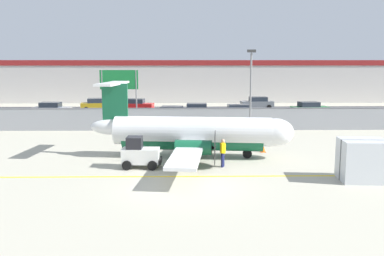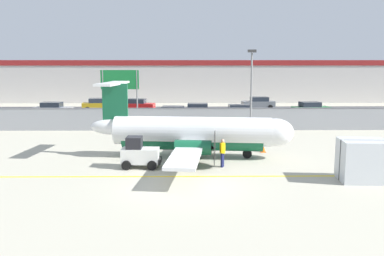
{
  "view_description": "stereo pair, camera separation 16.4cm",
  "coord_description": "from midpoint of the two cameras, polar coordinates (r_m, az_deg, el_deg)",
  "views": [
    {
      "loc": [
        0.17,
        -20.9,
        6.27
      ],
      "look_at": [
        0.67,
        7.85,
        1.8
      ],
      "focal_mm": 40.0,
      "sensor_mm": 36.0,
      "label": 1
    },
    {
      "loc": [
        0.33,
        -20.9,
        6.27
      ],
      "look_at": [
        0.67,
        7.85,
        1.8
      ],
      "focal_mm": 40.0,
      "sensor_mm": 36.0,
      "label": 2
    }
  ],
  "objects": [
    {
      "name": "ground_plane",
      "position": [
        23.75,
        -1.26,
        -6.47
      ],
      "size": [
        140.0,
        140.0,
        0.01
      ],
      "color": "#B2AD99"
    },
    {
      "name": "perimeter_fence",
      "position": [
        39.24,
        -1.04,
        1.29
      ],
      "size": [
        98.0,
        0.1,
        2.1
      ],
      "color": "gray",
      "rests_on": "ground"
    },
    {
      "name": "parking_lot_strip",
      "position": [
        50.78,
        -0.95,
        1.81
      ],
      "size": [
        98.0,
        17.0,
        0.12
      ],
      "color": "#38383A",
      "rests_on": "ground"
    },
    {
      "name": "background_building",
      "position": [
        68.96,
        -0.89,
        6.33
      ],
      "size": [
        91.0,
        8.1,
        6.5
      ],
      "color": "#BCB7B2",
      "rests_on": "ground"
    },
    {
      "name": "commuter_airplane",
      "position": [
        28.13,
        0.67,
        -0.72
      ],
      "size": [
        13.52,
        16.08,
        4.92
      ],
      "rotation": [
        0.0,
        0.0,
        -0.11
      ],
      "color": "white",
      "rests_on": "ground"
    },
    {
      "name": "baggage_tug",
      "position": [
        25.66,
        -6.83,
        -3.41
      ],
      "size": [
        2.37,
        1.45,
        1.88
      ],
      "rotation": [
        0.0,
        0.0,
        -0.03
      ],
      "color": "silver",
      "rests_on": "ground"
    },
    {
      "name": "ground_crew_worker",
      "position": [
        25.71,
        4.26,
        -3.13
      ],
      "size": [
        0.44,
        0.54,
        1.7
      ],
      "rotation": [
        0.0,
        0.0,
        5.92
      ],
      "color": "#191E4C",
      "rests_on": "ground"
    },
    {
      "name": "cargo_container",
      "position": [
        24.44,
        22.02,
        -4.03
      ],
      "size": [
        2.54,
        2.16,
        2.2
      ],
      "rotation": [
        0.0,
        0.0,
        -0.07
      ],
      "color": "silver",
      "rests_on": "ground"
    },
    {
      "name": "traffic_cone_near_left",
      "position": [
        31.02,
        6.52,
        -2.29
      ],
      "size": [
        0.36,
        0.36,
        0.64
      ],
      "color": "orange",
      "rests_on": "ground"
    },
    {
      "name": "traffic_cone_near_right",
      "position": [
        30.32,
        9.64,
        -2.62
      ],
      "size": [
        0.36,
        0.36,
        0.64
      ],
      "color": "orange",
      "rests_on": "ground"
    },
    {
      "name": "parked_car_0",
      "position": [
        51.46,
        -17.97,
        2.41
      ],
      "size": [
        4.26,
        2.13,
        1.58
      ],
      "rotation": [
        0.0,
        0.0,
        -0.04
      ],
      "color": "gray",
      "rests_on": "parking_lot_strip"
    },
    {
      "name": "parked_car_1",
      "position": [
        55.45,
        -12.21,
        3.07
      ],
      "size": [
        4.38,
        2.41,
        1.58
      ],
      "rotation": [
        0.0,
        0.0,
        0.13
      ],
      "color": "#B28C19",
      "rests_on": "parking_lot_strip"
    },
    {
      "name": "parked_car_2",
      "position": [
        53.92,
        -7.21,
        3.04
      ],
      "size": [
        4.38,
        2.41,
        1.58
      ],
      "rotation": [
        0.0,
        0.0,
        -0.13
      ],
      "color": "red",
      "rests_on": "parking_lot_strip"
    },
    {
      "name": "parked_car_3",
      "position": [
        44.54,
        -2.62,
        1.89
      ],
      "size": [
        4.36,
        2.35,
        1.58
      ],
      "rotation": [
        0.0,
        0.0,
        3.04
      ],
      "color": "navy",
      "rests_on": "parking_lot_strip"
    },
    {
      "name": "parked_car_4",
      "position": [
        47.42,
        0.72,
        2.33
      ],
      "size": [
        4.27,
        2.14,
        1.58
      ],
      "rotation": [
        0.0,
        0.0,
        3.1
      ],
      "color": "slate",
      "rests_on": "parking_lot_strip"
    },
    {
      "name": "parked_car_5",
      "position": [
        46.57,
        6.24,
        2.15
      ],
      "size": [
        4.26,
        2.13,
        1.58
      ],
      "rotation": [
        0.0,
        0.0,
        3.18
      ],
      "color": "gray",
      "rests_on": "parking_lot_strip"
    },
    {
      "name": "parked_car_6",
      "position": [
        57.07,
        8.93,
        3.32
      ],
      "size": [
        4.34,
        2.31,
        1.58
      ],
      "rotation": [
        0.0,
        0.0,
        3.24
      ],
      "color": "slate",
      "rests_on": "parking_lot_strip"
    },
    {
      "name": "parked_car_7",
      "position": [
        51.23,
        15.64,
        2.49
      ],
      "size": [
        4.39,
        2.44,
        1.58
      ],
      "rotation": [
        0.0,
        0.0,
        0.13
      ],
      "color": "#19662D",
      "rests_on": "parking_lot_strip"
    },
    {
      "name": "apron_light_pole",
      "position": [
        36.53,
        8.05,
        5.66
      ],
      "size": [
        0.7,
        0.3,
        7.27
      ],
      "color": "slate",
      "rests_on": "ground"
    },
    {
      "name": "highway_sign",
      "position": [
        40.99,
        -9.48,
        5.74
      ],
      "size": [
        3.6,
        0.14,
        5.5
      ],
      "color": "slate",
      "rests_on": "ground"
    }
  ]
}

